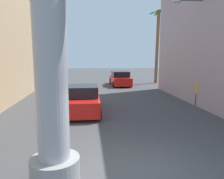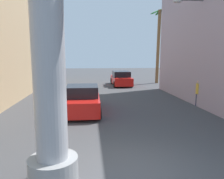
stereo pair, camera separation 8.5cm
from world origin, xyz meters
name	(u,v)px [view 2 (the right image)]	position (x,y,z in m)	size (l,w,h in m)	color
ground_plane	(106,101)	(0.00, 10.00, 0.00)	(87.14, 87.14, 0.00)	#424244
street_lamp	(203,42)	(5.84, 7.55, 4.06)	(2.54, 0.28, 6.64)	#59595E
car_lead	(83,100)	(-1.57, 6.97, 0.70)	(2.05, 4.77, 1.56)	black
car_far	(121,79)	(2.29, 18.31, 0.74)	(2.02, 4.76, 1.56)	black
palm_tree_far_right	(159,38)	(6.90, 19.63, 5.30)	(2.71, 2.79, 8.54)	brown
pedestrian_mid_right	(198,91)	(5.74, 7.62, 0.98)	(0.42, 0.42, 1.69)	#1E233F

